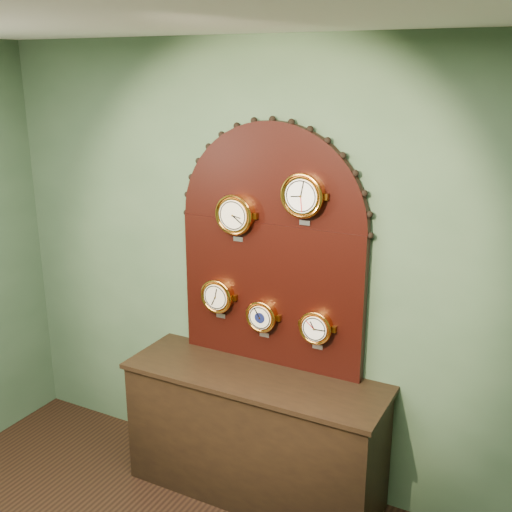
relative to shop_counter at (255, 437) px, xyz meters
The scene contains 8 objects.
wall_back 1.04m from the shop_counter, 90.00° to the left, with size 4.00×4.00×0.00m, color #3F5A3E.
shop_counter is the anchor object (origin of this frame).
display_board 1.25m from the shop_counter, 90.00° to the left, with size 1.26×0.06×1.53m.
roman_clock 1.40m from the shop_counter, 144.01° to the left, with size 0.25×0.08×0.30m.
arabic_clock 1.56m from the shop_counter, 33.81° to the left, with size 0.26×0.08×0.31m.
hygrometer 0.91m from the shop_counter, 155.89° to the left, with size 0.22×0.08×0.27m.
barometer 0.77m from the shop_counter, 100.19° to the left, with size 0.20×0.08×0.25m.
tide_clock 0.84m from the shop_counter, 24.97° to the left, with size 0.21×0.08×0.26m.
Camera 1 is at (1.59, -0.77, 2.62)m, focal length 43.62 mm.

